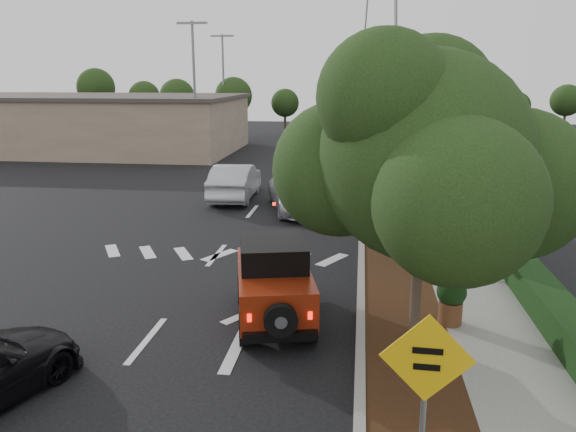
# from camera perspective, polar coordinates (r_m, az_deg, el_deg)

# --- Properties ---
(ground) EXTENTS (120.00, 120.00, 0.00)m
(ground) POSITION_cam_1_polar(r_m,az_deg,el_deg) (12.83, -14.15, -12.14)
(ground) COLOR black
(ground) RESTS_ON ground
(curb) EXTENTS (0.20, 70.00, 0.15)m
(curb) POSITION_cam_1_polar(r_m,az_deg,el_deg) (23.31, 7.51, 0.29)
(curb) COLOR #9E9B93
(curb) RESTS_ON ground
(planting_strip) EXTENTS (1.80, 70.00, 0.12)m
(planting_strip) POSITION_cam_1_polar(r_m,az_deg,el_deg) (23.34, 9.97, 0.18)
(planting_strip) COLOR black
(planting_strip) RESTS_ON ground
(sidewalk) EXTENTS (2.00, 70.00, 0.12)m
(sidewalk) POSITION_cam_1_polar(r_m,az_deg,el_deg) (23.51, 14.59, 0.03)
(sidewalk) COLOR gray
(sidewalk) RESTS_ON ground
(hedge) EXTENTS (0.80, 70.00, 0.80)m
(hedge) POSITION_cam_1_polar(r_m,az_deg,el_deg) (23.65, 18.01, 0.73)
(hedge) COLOR black
(hedge) RESTS_ON ground
(commercial_building) EXTENTS (22.00, 12.00, 4.00)m
(commercial_building) POSITION_cam_1_polar(r_m,az_deg,el_deg) (45.66, -19.48, 8.78)
(commercial_building) COLOR #86715D
(commercial_building) RESTS_ON ground
(transmission_tower) EXTENTS (7.00, 4.00, 28.00)m
(transmission_tower) POSITION_cam_1_polar(r_m,az_deg,el_deg) (58.94, 8.98, 8.47)
(transmission_tower) COLOR slate
(transmission_tower) RESTS_ON ground
(street_tree_near) EXTENTS (3.80, 3.80, 5.92)m
(street_tree_near) POSITION_cam_1_polar(r_m,az_deg,el_deg) (11.64, 12.43, -14.92)
(street_tree_near) COLOR black
(street_tree_near) RESTS_ON ground
(street_tree_mid) EXTENTS (3.20, 3.20, 5.32)m
(street_tree_mid) POSITION_cam_1_polar(r_m,az_deg,el_deg) (18.07, 10.64, -4.16)
(street_tree_mid) COLOR black
(street_tree_mid) RESTS_ON ground
(street_tree_far) EXTENTS (3.40, 3.40, 5.62)m
(street_tree_far) POSITION_cam_1_polar(r_m,az_deg,el_deg) (24.33, 9.87, 0.60)
(street_tree_far) COLOR black
(street_tree_far) RESTS_ON ground
(light_pole_a) EXTENTS (2.00, 0.22, 9.00)m
(light_pole_a) POSITION_cam_1_polar(r_m,az_deg,el_deg) (38.67, -9.19, 5.59)
(light_pole_a) COLOR slate
(light_pole_a) RESTS_ON ground
(light_pole_b) EXTENTS (2.00, 0.22, 9.00)m
(light_pole_b) POSITION_cam_1_polar(r_m,az_deg,el_deg) (50.42, -6.41, 7.63)
(light_pole_b) COLOR slate
(light_pole_b) RESTS_ON ground
(red_jeep) EXTENTS (2.33, 3.84, 1.88)m
(red_jeep) POSITION_cam_1_polar(r_m,az_deg,el_deg) (13.16, -1.50, -6.49)
(red_jeep) COLOR black
(red_jeep) RESTS_ON ground
(silver_suv_ahead) EXTENTS (3.72, 5.66, 1.45)m
(silver_suv_ahead) POSITION_cam_1_polar(r_m,az_deg,el_deg) (23.73, 1.45, 2.26)
(silver_suv_ahead) COLOR #ADAEB5
(silver_suv_ahead) RESTS_ON ground
(silver_sedan_oncoming) EXTENTS (1.93, 5.03, 1.64)m
(silver_sedan_oncoming) POSITION_cam_1_polar(r_m,az_deg,el_deg) (26.13, -5.39, 3.51)
(silver_sedan_oncoming) COLOR #B6BABF
(silver_sedan_oncoming) RESTS_ON ground
(parked_suv) EXTENTS (4.48, 2.10, 1.49)m
(parked_suv) POSITION_cam_1_polar(r_m,az_deg,el_deg) (40.58, -14.31, 6.79)
(parked_suv) COLOR #B6B8BE
(parked_suv) RESTS_ON ground
(speed_hump_sign) EXTENTS (1.21, 0.11, 2.57)m
(speed_hump_sign) POSITION_cam_1_polar(r_m,az_deg,el_deg) (7.70, 13.79, -15.93)
(speed_hump_sign) COLOR slate
(speed_hump_sign) RESTS_ON ground
(terracotta_planter) EXTENTS (0.66, 0.66, 1.15)m
(terracotta_planter) POSITION_cam_1_polar(r_m,az_deg,el_deg) (13.22, 16.27, -7.81)
(terracotta_planter) COLOR brown
(terracotta_planter) RESTS_ON ground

